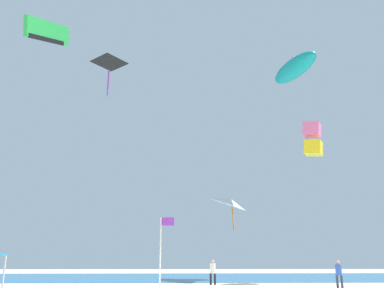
{
  "coord_description": "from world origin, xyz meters",
  "views": [
    {
      "loc": [
        -0.15,
        -15.79,
        2.07
      ],
      "look_at": [
        0.83,
        15.03,
        10.65
      ],
      "focal_mm": 37.86,
      "sensor_mm": 36.0,
      "label": 1
    }
  ],
  "objects_px": {
    "person_leftmost": "(213,270)",
    "kite_delta_white": "(229,202)",
    "kite_diamond_black": "(109,64)",
    "kite_box_pink": "(313,139)",
    "banner_flag": "(162,252)",
    "kite_parafoil_green": "(48,32)",
    "person_near_tent": "(339,272)",
    "kite_inflatable_teal": "(294,68)"
  },
  "relations": [
    {
      "from": "person_leftmost",
      "to": "kite_delta_white",
      "type": "distance_m",
      "value": 9.57
    },
    {
      "from": "person_leftmost",
      "to": "kite_diamond_black",
      "type": "height_order",
      "value": "kite_diamond_black"
    },
    {
      "from": "kite_diamond_black",
      "to": "kite_delta_white",
      "type": "bearing_deg",
      "value": -107.85
    },
    {
      "from": "person_leftmost",
      "to": "kite_diamond_black",
      "type": "relative_size",
      "value": 0.54
    },
    {
      "from": "kite_box_pink",
      "to": "kite_delta_white",
      "type": "height_order",
      "value": "kite_box_pink"
    },
    {
      "from": "banner_flag",
      "to": "kite_parafoil_green",
      "type": "height_order",
      "value": "kite_parafoil_green"
    },
    {
      "from": "person_near_tent",
      "to": "kite_inflatable_teal",
      "type": "relative_size",
      "value": 0.23
    },
    {
      "from": "person_near_tent",
      "to": "kite_delta_white",
      "type": "distance_m",
      "value": 13.66
    },
    {
      "from": "kite_diamond_black",
      "to": "kite_parafoil_green",
      "type": "xyz_separation_m",
      "value": [
        -5.65,
        0.01,
        3.09
      ]
    },
    {
      "from": "kite_inflatable_teal",
      "to": "kite_box_pink",
      "type": "relative_size",
      "value": 2.51
    },
    {
      "from": "kite_inflatable_teal",
      "to": "kite_box_pink",
      "type": "height_order",
      "value": "kite_inflatable_teal"
    },
    {
      "from": "kite_diamond_black",
      "to": "kite_parafoil_green",
      "type": "height_order",
      "value": "kite_parafoil_green"
    },
    {
      "from": "kite_parafoil_green",
      "to": "kite_diamond_black",
      "type": "bearing_deg",
      "value": 110.27
    },
    {
      "from": "kite_box_pink",
      "to": "kite_delta_white",
      "type": "bearing_deg",
      "value": 85.83
    },
    {
      "from": "kite_inflatable_teal",
      "to": "kite_box_pink",
      "type": "distance_m",
      "value": 11.24
    },
    {
      "from": "person_near_tent",
      "to": "kite_inflatable_teal",
      "type": "xyz_separation_m",
      "value": [
        1.59,
        11.51,
        20.93
      ]
    },
    {
      "from": "banner_flag",
      "to": "kite_delta_white",
      "type": "xyz_separation_m",
      "value": [
        5.55,
        21.03,
        4.97
      ]
    },
    {
      "from": "person_near_tent",
      "to": "kite_delta_white",
      "type": "bearing_deg",
      "value": -63.06
    },
    {
      "from": "person_near_tent",
      "to": "kite_diamond_black",
      "type": "height_order",
      "value": "kite_diamond_black"
    },
    {
      "from": "kite_delta_white",
      "to": "kite_box_pink",
      "type": "bearing_deg",
      "value": 77.33
    },
    {
      "from": "kite_inflatable_teal",
      "to": "kite_diamond_black",
      "type": "bearing_deg",
      "value": 93.4
    },
    {
      "from": "person_near_tent",
      "to": "kite_delta_white",
      "type": "height_order",
      "value": "kite_delta_white"
    },
    {
      "from": "banner_flag",
      "to": "kite_parafoil_green",
      "type": "xyz_separation_m",
      "value": [
        -11.18,
        14.48,
        19.21
      ]
    },
    {
      "from": "kite_delta_white",
      "to": "kite_diamond_black",
      "type": "relative_size",
      "value": 1.39
    },
    {
      "from": "kite_inflatable_teal",
      "to": "kite_parafoil_green",
      "type": "bearing_deg",
      "value": 88.67
    },
    {
      "from": "banner_flag",
      "to": "kite_diamond_black",
      "type": "relative_size",
      "value": 1.11
    },
    {
      "from": "person_near_tent",
      "to": "banner_flag",
      "type": "xyz_separation_m",
      "value": [
        -11.66,
        -10.47,
        1.18
      ]
    },
    {
      "from": "banner_flag",
      "to": "kite_delta_white",
      "type": "height_order",
      "value": "kite_delta_white"
    },
    {
      "from": "kite_inflatable_teal",
      "to": "kite_delta_white",
      "type": "height_order",
      "value": "kite_inflatable_teal"
    },
    {
      "from": "banner_flag",
      "to": "kite_inflatable_teal",
      "type": "relative_size",
      "value": 0.48
    },
    {
      "from": "person_near_tent",
      "to": "kite_delta_white",
      "type": "xyz_separation_m",
      "value": [
        -6.11,
        10.56,
        6.15
      ]
    },
    {
      "from": "kite_inflatable_teal",
      "to": "kite_diamond_black",
      "type": "distance_m",
      "value": 20.55
    },
    {
      "from": "kite_delta_white",
      "to": "kite_diamond_black",
      "type": "bearing_deg",
      "value": -39.05
    },
    {
      "from": "person_near_tent",
      "to": "person_leftmost",
      "type": "xyz_separation_m",
      "value": [
        -8.33,
        3.55,
        0.01
      ]
    },
    {
      "from": "banner_flag",
      "to": "kite_box_pink",
      "type": "bearing_deg",
      "value": 52.29
    },
    {
      "from": "kite_box_pink",
      "to": "kite_diamond_black",
      "type": "xyz_separation_m",
      "value": [
        -18.21,
        -1.93,
        6.11
      ]
    },
    {
      "from": "person_near_tent",
      "to": "kite_diamond_black",
      "type": "bearing_deg",
      "value": -16.21
    },
    {
      "from": "person_near_tent",
      "to": "banner_flag",
      "type": "relative_size",
      "value": 0.48
    },
    {
      "from": "person_leftmost",
      "to": "kite_diamond_black",
      "type": "distance_m",
      "value": 19.43
    },
    {
      "from": "kite_inflatable_teal",
      "to": "kite_parafoil_green",
      "type": "xyz_separation_m",
      "value": [
        -24.43,
        -7.5,
        -0.53
      ]
    },
    {
      "from": "kite_diamond_black",
      "to": "kite_parafoil_green",
      "type": "distance_m",
      "value": 6.44
    },
    {
      "from": "person_near_tent",
      "to": "kite_box_pink",
      "type": "height_order",
      "value": "kite_box_pink"
    }
  ]
}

